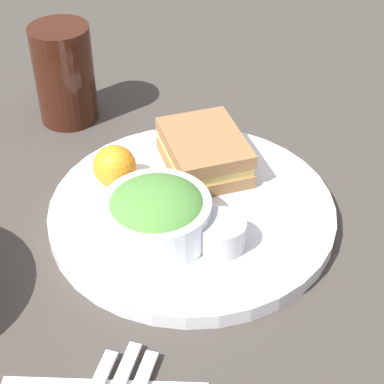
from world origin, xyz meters
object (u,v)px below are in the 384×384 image
plate (192,212)px  salad_bowl (157,213)px  sandwich (204,152)px  drink_glass (64,74)px  dressing_cup (221,234)px

plate → salad_bowl: salad_bowl is taller
sandwich → drink_glass: drink_glass is taller
drink_glass → plate: bearing=-139.1°
dressing_cup → salad_bowl: bearing=76.7°
plate → salad_bowl: bearing=143.1°
salad_bowl → sandwich: bearing=-21.6°
salad_bowl → dressing_cup: bearing=-103.3°
sandwich → dressing_cup: bearing=-171.2°
sandwich → drink_glass: bearing=54.9°
sandwich → dressing_cup: 0.14m
plate → dressing_cup: dressing_cup is taller
plate → sandwich: bearing=-9.3°
salad_bowl → dressing_cup: salad_bowl is taller
plate → dressing_cup: 0.08m
plate → sandwich: (0.07, -0.01, 0.03)m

